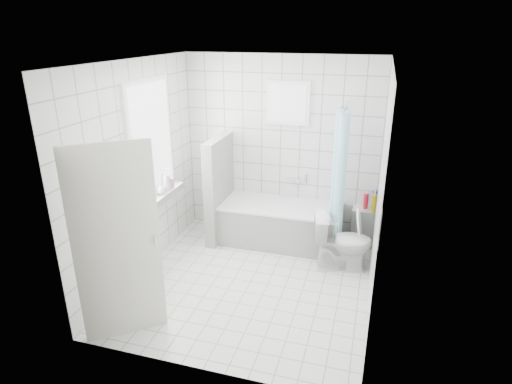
% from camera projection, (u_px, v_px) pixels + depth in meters
% --- Properties ---
extents(ground, '(3.00, 3.00, 0.00)m').
position_uv_depth(ground, '(250.00, 282.00, 5.25)').
color(ground, white).
rests_on(ground, ground).
extents(ceiling, '(3.00, 3.00, 0.00)m').
position_uv_depth(ceiling, '(249.00, 61.00, 4.31)').
color(ceiling, white).
rests_on(ceiling, ground).
extents(wall_back, '(2.80, 0.02, 2.60)m').
position_uv_depth(wall_back, '(280.00, 148.00, 6.13)').
color(wall_back, white).
rests_on(wall_back, ground).
extents(wall_front, '(2.80, 0.02, 2.60)m').
position_uv_depth(wall_front, '(196.00, 243.00, 3.44)').
color(wall_front, white).
rests_on(wall_front, ground).
extents(wall_left, '(0.02, 3.00, 2.60)m').
position_uv_depth(wall_left, '(139.00, 171.00, 5.15)').
color(wall_left, white).
rests_on(wall_left, ground).
extents(wall_right, '(0.02, 3.00, 2.60)m').
position_uv_depth(wall_right, '(379.00, 195.00, 4.42)').
color(wall_right, white).
rests_on(wall_right, ground).
extents(window_left, '(0.01, 0.90, 1.40)m').
position_uv_depth(window_left, '(152.00, 141.00, 5.29)').
color(window_left, white).
rests_on(window_left, wall_left).
extents(window_back, '(0.50, 0.01, 0.50)m').
position_uv_depth(window_back, '(288.00, 103.00, 5.82)').
color(window_back, white).
rests_on(window_back, wall_back).
extents(window_sill, '(0.18, 1.02, 0.08)m').
position_uv_depth(window_sill, '(160.00, 197.00, 5.55)').
color(window_sill, white).
rests_on(window_sill, wall_left).
extents(door, '(0.65, 0.53, 2.00)m').
position_uv_depth(door, '(117.00, 245.00, 4.03)').
color(door, silver).
rests_on(door, ground).
extents(bathtub, '(1.69, 0.77, 0.58)m').
position_uv_depth(bathtub, '(281.00, 224.00, 6.12)').
color(bathtub, white).
rests_on(bathtub, ground).
extents(partition_wall, '(0.15, 0.85, 1.50)m').
position_uv_depth(partition_wall, '(219.00, 189.00, 6.15)').
color(partition_wall, white).
rests_on(partition_wall, ground).
extents(tiled_ledge, '(0.40, 0.24, 0.55)m').
position_uv_depth(tiled_ledge, '(366.00, 227.00, 6.05)').
color(tiled_ledge, white).
rests_on(tiled_ledge, ground).
extents(toilet, '(0.79, 0.55, 0.74)m').
position_uv_depth(toilet, '(343.00, 242.00, 5.43)').
color(toilet, white).
rests_on(toilet, ground).
extents(curtain_rod, '(0.02, 0.80, 0.02)m').
position_uv_depth(curtain_rod, '(345.00, 107.00, 5.28)').
color(curtain_rod, silver).
rests_on(curtain_rod, wall_back).
extents(shower_curtain, '(0.14, 0.48, 1.78)m').
position_uv_depth(shower_curtain, '(339.00, 179.00, 5.49)').
color(shower_curtain, '#51D8ED').
rests_on(shower_curtain, curtain_rod).
extents(tub_faucet, '(0.18, 0.06, 0.06)m').
position_uv_depth(tub_faucet, '(294.00, 180.00, 6.20)').
color(tub_faucet, silver).
rests_on(tub_faucet, wall_back).
extents(sill_bottles, '(0.18, 0.76, 0.32)m').
position_uv_depth(sill_bottles, '(158.00, 186.00, 5.44)').
color(sill_bottles, '#EE5C7C').
rests_on(sill_bottles, window_sill).
extents(ledge_bottles, '(0.18, 0.18, 0.28)m').
position_uv_depth(ledge_bottles, '(372.00, 202.00, 5.88)').
color(ledge_bottles, '#1618B3').
rests_on(ledge_bottles, tiled_ledge).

